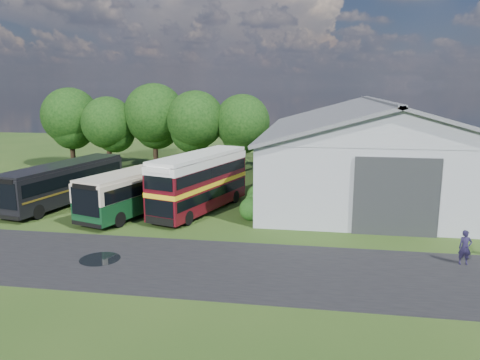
% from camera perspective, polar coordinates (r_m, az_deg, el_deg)
% --- Properties ---
extents(ground, '(120.00, 120.00, 0.00)m').
position_cam_1_polar(ground, '(29.04, -11.42, -7.53)').
color(ground, '#203B13').
rests_on(ground, ground).
extents(asphalt_road, '(60.00, 8.00, 0.02)m').
position_cam_1_polar(asphalt_road, '(25.45, -7.40, -10.16)').
color(asphalt_road, black).
rests_on(asphalt_road, ground).
extents(puddle, '(2.20, 2.20, 0.01)m').
position_cam_1_polar(puddle, '(27.03, -16.70, -9.25)').
color(puddle, black).
rests_on(puddle, ground).
extents(storage_shed, '(18.80, 24.80, 8.15)m').
position_cam_1_polar(storage_shed, '(42.23, 16.10, 3.98)').
color(storage_shed, gray).
rests_on(storage_shed, ground).
extents(tree_left_a, '(6.46, 6.46, 9.12)m').
position_cam_1_polar(tree_left_a, '(57.51, -20.00, 7.33)').
color(tree_left_a, black).
rests_on(tree_left_a, ground).
extents(tree_left_b, '(5.78, 5.78, 8.16)m').
position_cam_1_polar(tree_left_b, '(54.38, -15.83, 6.73)').
color(tree_left_b, black).
rests_on(tree_left_b, ground).
extents(tree_mid, '(6.80, 6.80, 9.60)m').
position_cam_1_polar(tree_mid, '(53.62, -10.40, 7.91)').
color(tree_mid, black).
rests_on(tree_mid, ground).
extents(tree_right_a, '(6.26, 6.26, 8.83)m').
position_cam_1_polar(tree_right_a, '(51.23, -5.44, 7.33)').
color(tree_right_a, black).
rests_on(tree_right_a, ground).
extents(tree_right_b, '(5.98, 5.98, 8.45)m').
position_cam_1_polar(tree_right_b, '(51.00, 0.28, 7.08)').
color(tree_right_b, black).
rests_on(tree_right_b, ground).
extents(shrub_front, '(1.70, 1.70, 1.70)m').
position_cam_1_polar(shrub_front, '(33.26, 1.38, -4.84)').
color(shrub_front, '#194714').
rests_on(shrub_front, ground).
extents(shrub_mid, '(1.60, 1.60, 1.60)m').
position_cam_1_polar(shrub_mid, '(35.17, 1.83, -3.94)').
color(shrub_mid, '#194714').
rests_on(shrub_mid, ground).
extents(shrub_back, '(1.80, 1.80, 1.80)m').
position_cam_1_polar(shrub_back, '(37.09, 2.23, -3.13)').
color(shrub_back, '#194714').
rests_on(shrub_back, ground).
extents(bus_green_single, '(6.26, 12.08, 3.26)m').
position_cam_1_polar(bus_green_single, '(35.94, -11.67, -0.99)').
color(bus_green_single, black).
rests_on(bus_green_single, ground).
extents(bus_maroon_double, '(5.57, 10.54, 4.40)m').
position_cam_1_polar(bus_maroon_double, '(35.03, -4.92, -0.34)').
color(bus_maroon_double, black).
rests_on(bus_maroon_double, ground).
extents(bus_dark_single, '(5.07, 12.19, 3.28)m').
position_cam_1_polar(bus_dark_single, '(39.70, -20.66, -0.31)').
color(bus_dark_single, black).
rests_on(bus_dark_single, ground).
extents(visitor_a, '(0.70, 0.48, 1.86)m').
position_cam_1_polar(visitor_a, '(27.59, 25.74, -7.46)').
color(visitor_a, black).
rests_on(visitor_a, ground).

